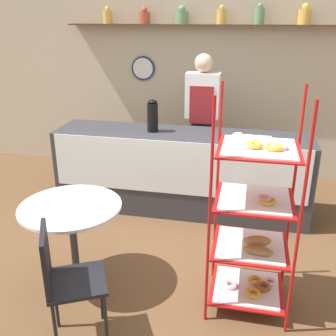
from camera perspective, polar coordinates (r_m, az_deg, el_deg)
ground_plane at (r=3.77m, az=-1.28°, el=-13.37°), size 14.00×14.00×0.00m
back_wall at (r=5.57m, az=4.59°, el=13.24°), size 10.00×0.30×2.70m
display_counter at (r=4.52m, az=1.93°, el=-0.54°), size 2.86×0.65×0.93m
pastry_rack at (r=2.99m, az=12.34°, el=-7.73°), size 0.61×0.57×1.70m
person_worker at (r=4.88m, az=4.95°, el=7.13°), size 0.40×0.23×1.73m
cafe_table at (r=3.31m, az=-13.75°, el=-7.99°), size 0.82×0.82×0.74m
cafe_chair at (r=2.76m, az=-15.02°, el=-14.73°), size 0.51×0.51×0.90m
coffee_carafe at (r=4.38m, az=-2.25°, el=7.55°), size 0.12×0.12×0.36m
donut_tray_counter at (r=4.22m, az=11.73°, el=4.37°), size 0.42×0.26×0.05m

